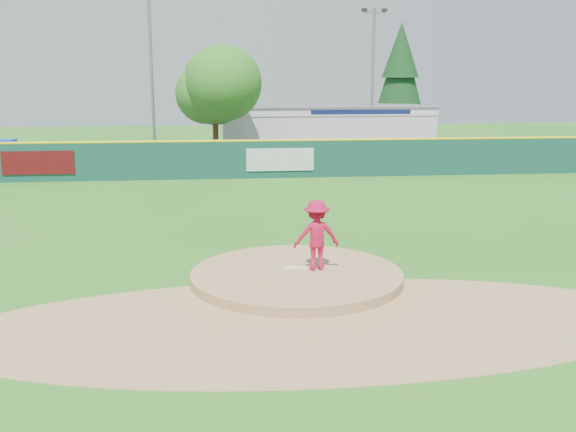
{
  "coord_description": "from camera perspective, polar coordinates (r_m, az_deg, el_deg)",
  "views": [
    {
      "loc": [
        -2.01,
        -15.84,
        5.09
      ],
      "look_at": [
        0.0,
        2.0,
        1.3
      ],
      "focal_mm": 40.0,
      "sensor_mm": 36.0,
      "label": 1
    }
  ],
  "objects": [
    {
      "name": "fence_banners",
      "position": [
        34.12,
        -11.17,
        4.81
      ],
      "size": [
        16.02,
        0.04,
        1.2
      ],
      "color": "#520B0E",
      "rests_on": "ground"
    },
    {
      "name": "light_pole_left",
      "position": [
        43.04,
        -12.06,
        12.94
      ],
      "size": [
        1.75,
        0.25,
        11.0
      ],
      "color": "gray",
      "rests_on": "ground"
    },
    {
      "name": "pool_building_grp",
      "position": [
        48.62,
        3.09,
        7.86
      ],
      "size": [
        15.2,
        8.2,
        3.31
      ],
      "color": "silver",
      "rests_on": "ground"
    },
    {
      "name": "infield_dirt_arc",
      "position": [
        13.96,
        2.33,
        -9.46
      ],
      "size": [
        15.4,
        15.4,
        0.01
      ],
      "primitive_type": "cylinder",
      "color": "#9E774C",
      "rests_on": "ground"
    },
    {
      "name": "deciduous_tree",
      "position": [
        40.84,
        -6.54,
        11.09
      ],
      "size": [
        5.6,
        5.6,
        7.36
      ],
      "color": "#382314",
      "rests_on": "ground"
    },
    {
      "name": "van",
      "position": [
        39.0,
        1.96,
        5.43
      ],
      "size": [
        4.95,
        2.57,
        1.33
      ],
      "primitive_type": "imported",
      "rotation": [
        0.0,
        0.0,
        1.65
      ],
      "color": "silver",
      "rests_on": "parking_lot"
    },
    {
      "name": "pitching_rubber",
      "position": [
        16.96,
        0.65,
        -4.59
      ],
      "size": [
        0.6,
        0.15,
        0.04
      ],
      "primitive_type": "cube",
      "color": "white",
      "rests_on": "pitchers_mound"
    },
    {
      "name": "pitchers_mound",
      "position": [
        16.76,
        0.77,
        -5.76
      ],
      "size": [
        5.5,
        5.5,
        0.5
      ],
      "primitive_type": "cylinder",
      "color": "#9E774C",
      "rests_on": "ground"
    },
    {
      "name": "light_pole_right",
      "position": [
        46.18,
        7.54,
        12.38
      ],
      "size": [
        1.75,
        0.25,
        10.0
      ],
      "color": "gray",
      "rests_on": "ground"
    },
    {
      "name": "playground_slide",
      "position": [
        42.33,
        -23.76,
        5.15
      ],
      "size": [
        1.06,
        3.0,
        1.65
      ],
      "color": "blue",
      "rests_on": "ground"
    },
    {
      "name": "ground",
      "position": [
        16.76,
        0.77,
        -5.76
      ],
      "size": [
        120.0,
        120.0,
        0.0
      ],
      "primitive_type": "plane",
      "color": "#286B19",
      "rests_on": "ground"
    },
    {
      "name": "conifer_tree",
      "position": [
        53.97,
        9.94,
        12.22
      ],
      "size": [
        4.4,
        4.4,
        9.5
      ],
      "color": "#382314",
      "rests_on": "ground"
    },
    {
      "name": "outfield_fence",
      "position": [
        34.14,
        -3.02,
        5.17
      ],
      "size": [
        40.0,
        0.14,
        2.07
      ],
      "color": "#133E38",
      "rests_on": "ground"
    },
    {
      "name": "pitcher",
      "position": [
        16.64,
        2.54,
        -1.72
      ],
      "size": [
        1.21,
        0.73,
        1.84
      ],
      "primitive_type": "imported",
      "rotation": [
        0.0,
        0.0,
        3.18
      ],
      "color": "#B20F37",
      "rests_on": "pitchers_mound"
    },
    {
      "name": "parking_lot",
      "position": [
        43.19,
        -3.74,
        5.14
      ],
      "size": [
        44.0,
        16.0,
        0.02
      ],
      "primitive_type": "cube",
      "color": "#38383A",
      "rests_on": "ground"
    }
  ]
}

